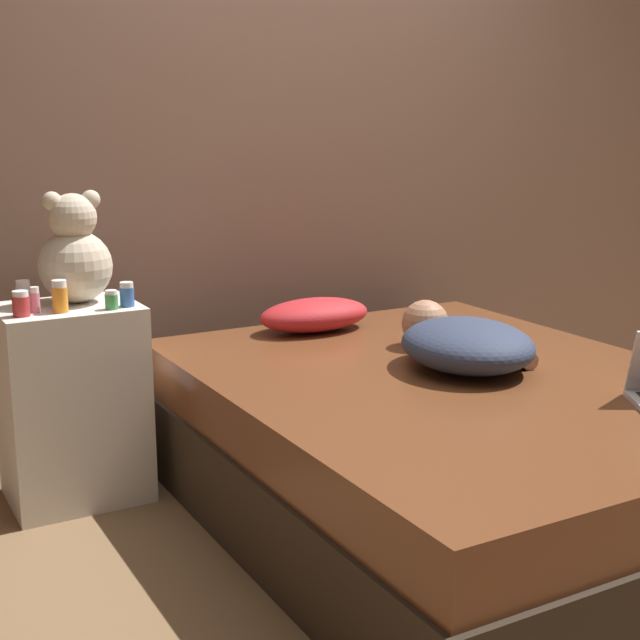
# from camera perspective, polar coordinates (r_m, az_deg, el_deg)

# --- Properties ---
(ground_plane) EXTENTS (12.00, 12.00, 0.00)m
(ground_plane) POSITION_cam_1_polar(r_m,az_deg,el_deg) (3.15, 8.37, -12.31)
(ground_plane) COLOR brown
(wall_back) EXTENTS (8.00, 0.06, 2.60)m
(wall_back) POSITION_cam_1_polar(r_m,az_deg,el_deg) (3.94, -2.62, 12.36)
(wall_back) COLOR #846656
(wall_back) RESTS_ON ground_plane
(bed) EXTENTS (1.55, 1.99, 0.50)m
(bed) POSITION_cam_1_polar(r_m,az_deg,el_deg) (3.05, 8.52, -8.09)
(bed) COLOR #2D2319
(bed) RESTS_ON ground_plane
(nightstand) EXTENTS (0.47, 0.38, 0.70)m
(nightstand) POSITION_cam_1_polar(r_m,az_deg,el_deg) (3.26, -15.54, -5.14)
(nightstand) COLOR silver
(nightstand) RESTS_ON ground_plane
(pillow) EXTENTS (0.47, 0.26, 0.13)m
(pillow) POSITION_cam_1_polar(r_m,az_deg,el_deg) (3.54, -0.35, 0.34)
(pillow) COLOR red
(pillow) RESTS_ON bed
(person_lying) EXTENTS (0.51, 0.69, 0.17)m
(person_lying) POSITION_cam_1_polar(r_m,az_deg,el_deg) (3.07, 9.11, -1.41)
(person_lying) COLOR #2D3851
(person_lying) RESTS_ON bed
(teddy_bear) EXTENTS (0.25, 0.25, 0.39)m
(teddy_bear) POSITION_cam_1_polar(r_m,az_deg,el_deg) (3.20, -15.42, 4.06)
(teddy_bear) COLOR beige
(teddy_bear) RESTS_ON nightstand
(bottle_blue) EXTENTS (0.05, 0.05, 0.08)m
(bottle_blue) POSITION_cam_1_polar(r_m,az_deg,el_deg) (3.11, -12.25, 1.60)
(bottle_blue) COLOR #3866B2
(bottle_blue) RESTS_ON nightstand
(bottle_pink) EXTENTS (0.03, 0.03, 0.09)m
(bottle_pink) POSITION_cam_1_polar(r_m,az_deg,el_deg) (3.09, -17.77, 1.22)
(bottle_pink) COLOR pink
(bottle_pink) RESTS_ON nightstand
(bottle_red) EXTENTS (0.06, 0.06, 0.08)m
(bottle_red) POSITION_cam_1_polar(r_m,az_deg,el_deg) (3.04, -18.60, 0.98)
(bottle_red) COLOR #B72D2D
(bottle_red) RESTS_ON nightstand
(bottle_green) EXTENTS (0.04, 0.04, 0.07)m
(bottle_green) POSITION_cam_1_polar(r_m,az_deg,el_deg) (3.07, -13.21, 1.26)
(bottle_green) COLOR #3D8E4C
(bottle_green) RESTS_ON nightstand
(bottle_orange) EXTENTS (0.05, 0.05, 0.11)m
(bottle_orange) POSITION_cam_1_polar(r_m,az_deg,el_deg) (3.06, -16.31, 1.44)
(bottle_orange) COLOR orange
(bottle_orange) RESTS_ON nightstand
(bottle_clear) EXTENTS (0.05, 0.05, 0.10)m
(bottle_clear) POSITION_cam_1_polar(r_m,az_deg,el_deg) (3.17, -18.44, 1.55)
(bottle_clear) COLOR silver
(bottle_clear) RESTS_ON nightstand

